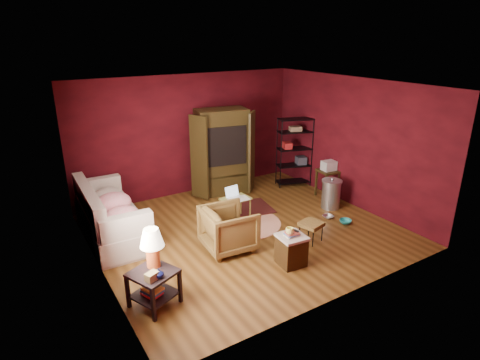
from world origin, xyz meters
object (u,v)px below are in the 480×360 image
object	(u,v)px
armchair	(229,227)
laptop_desk	(235,201)
side_table	(152,260)
wire_shelving	(295,149)
tv_armoire	(222,150)
sofa	(109,216)
hamper	(291,249)

from	to	relation	value
armchair	laptop_desk	distance (m)	1.17
side_table	wire_shelving	world-z (taller)	wire_shelving
tv_armoire	wire_shelving	xyz separation A→B (m)	(1.77, -0.51, -0.11)
side_table	tv_armoire	bearing A→B (deg)	47.38
sofa	armchair	world-z (taller)	sofa
hamper	tv_armoire	distance (m)	3.58
tv_armoire	wire_shelving	world-z (taller)	tv_armoire
hamper	laptop_desk	size ratio (longest dim) A/B	0.86
side_table	laptop_desk	bearing A→B (deg)	35.25
tv_armoire	hamper	bearing A→B (deg)	-89.59
armchair	hamper	xyz separation A→B (m)	(0.62, -0.99, -0.16)
laptop_desk	sofa	bearing A→B (deg)	160.88
sofa	laptop_desk	distance (m)	2.46
side_table	tv_armoire	xyz separation A→B (m)	(2.93, 3.18, 0.38)
sofa	tv_armoire	xyz separation A→B (m)	(2.94, 0.89, 0.62)
hamper	tv_armoire	world-z (taller)	tv_armoire
wire_shelving	laptop_desk	bearing A→B (deg)	-137.94
sofa	wire_shelving	bearing A→B (deg)	-84.00
sofa	laptop_desk	xyz separation A→B (m)	(2.38, -0.62, 0.00)
side_table	wire_shelving	xyz separation A→B (m)	(4.70, 2.67, 0.27)
wire_shelving	hamper	bearing A→B (deg)	-110.65
side_table	sofa	bearing A→B (deg)	90.35
armchair	laptop_desk	size ratio (longest dim) A/B	1.22
hamper	tv_armoire	bearing A→B (deg)	79.35
armchair	wire_shelving	world-z (taller)	wire_shelving
side_table	tv_armoire	size ratio (longest dim) A/B	0.56
tv_armoire	laptop_desk	bearing A→B (deg)	-99.32
hamper	laptop_desk	bearing A→B (deg)	87.47
armchair	side_table	distance (m)	1.83
sofa	hamper	size ratio (longest dim) A/B	3.67
wire_shelving	side_table	bearing A→B (deg)	-131.45
armchair	laptop_desk	bearing A→B (deg)	-32.03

